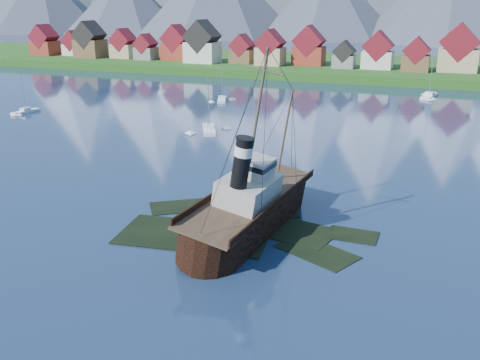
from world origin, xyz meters
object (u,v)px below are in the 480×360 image
(sailboat_c, at_px, (222,100))
(sailboat_e, at_px, (429,96))
(sailboat_a, at_px, (209,130))
(tugboat_wreck, at_px, (251,203))
(sailboat_b, at_px, (26,112))

(sailboat_c, relative_size, sailboat_e, 0.88)
(sailboat_a, xyz_separation_m, sailboat_c, (-12.06, 35.66, -0.02))
(tugboat_wreck, bearing_deg, sailboat_e, 85.79)
(sailboat_a, relative_size, sailboat_e, 0.96)
(sailboat_e, bearing_deg, sailboat_c, -143.33)
(sailboat_c, height_order, sailboat_e, sailboat_e)
(tugboat_wreck, relative_size, sailboat_a, 2.46)
(tugboat_wreck, xyz_separation_m, sailboat_e, (16.53, 108.83, -2.74))
(sailboat_a, bearing_deg, tugboat_wreck, -86.26)
(sailboat_a, bearing_deg, sailboat_e, 29.50)
(tugboat_wreck, height_order, sailboat_e, tugboat_wreck)
(sailboat_e, bearing_deg, tugboat_wreck, -88.77)
(sailboat_b, distance_m, sailboat_e, 113.26)
(tugboat_wreck, distance_m, sailboat_b, 91.27)
(tugboat_wreck, height_order, sailboat_c, tugboat_wreck)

